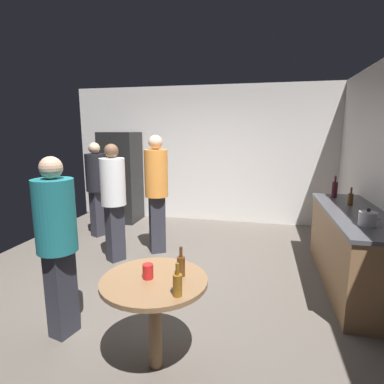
{
  "coord_description": "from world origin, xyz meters",
  "views": [
    {
      "loc": [
        1.19,
        -3.59,
        1.81
      ],
      "look_at": [
        0.35,
        0.15,
        1.06
      ],
      "focal_mm": 29.13,
      "sensor_mm": 36.0,
      "label": 1
    }
  ],
  "objects": [
    {
      "name": "beer_bottle_amber",
      "position": [
        0.69,
        -1.76,
        0.82
      ],
      "size": [
        0.06,
        0.06,
        0.23
      ],
      "color": "#8C5919",
      "rests_on": "foreground_table"
    },
    {
      "name": "beer_bottle_brown",
      "position": [
        0.63,
        -1.47,
        0.82
      ],
      "size": [
        0.06,
        0.06,
        0.23
      ],
      "color": "#593314",
      "rests_on": "foreground_table"
    },
    {
      "name": "wine_bottle_on_counter",
      "position": [
        2.2,
        1.01,
        1.02
      ],
      "size": [
        0.08,
        0.08,
        0.31
      ],
      "color": "#3F141E",
      "rests_on": "kitchen_counter"
    },
    {
      "name": "ground_plane",
      "position": [
        0.0,
        0.0,
        -0.05
      ],
      "size": [
        5.2,
        5.2,
        0.1
      ],
      "primitive_type": "cube",
      "color": "#5B544C"
    },
    {
      "name": "kitchen_counter",
      "position": [
        2.28,
        0.23,
        0.45
      ],
      "size": [
        0.64,
        2.13,
        0.9
      ],
      "color": "olive",
      "rests_on": "ground_plane"
    },
    {
      "name": "kettle",
      "position": [
        2.23,
        -0.35,
        0.97
      ],
      "size": [
        0.24,
        0.17,
        0.18
      ],
      "color": "#B2B2B7",
      "rests_on": "kitchen_counter"
    },
    {
      "name": "person_in_white_shirt",
      "position": [
        -0.78,
        0.26,
        0.96
      ],
      "size": [
        0.47,
        0.47,
        1.65
      ],
      "rotation": [
        0.0,
        0.0,
        -0.56
      ],
      "color": "#2D2D38",
      "rests_on": "ground_plane"
    },
    {
      "name": "person_in_teal_shirt",
      "position": [
        -0.5,
        -1.36,
        0.94
      ],
      "size": [
        0.41,
        0.41,
        1.61
      ],
      "rotation": [
        0.0,
        0.0,
        -0.24
      ],
      "color": "#2D2D38",
      "rests_on": "ground_plane"
    },
    {
      "name": "person_in_black_shirt",
      "position": [
        -1.57,
        1.2,
        0.95
      ],
      "size": [
        0.45,
        0.45,
        1.63
      ],
      "rotation": [
        0.0,
        0.0,
        -0.42
      ],
      "color": "#2D2D38",
      "rests_on": "ground_plane"
    },
    {
      "name": "person_in_orange_shirt",
      "position": [
        -0.31,
        0.69,
        1.03
      ],
      "size": [
        0.47,
        0.47,
        1.76
      ],
      "rotation": [
        0.0,
        0.0,
        -1.03
      ],
      "color": "#2D2D38",
      "rests_on": "ground_plane"
    },
    {
      "name": "plastic_cup_red",
      "position": [
        0.4,
        -1.57,
        0.79
      ],
      "size": [
        0.08,
        0.08,
        0.11
      ],
      "primitive_type": "cylinder",
      "color": "red",
      "rests_on": "foreground_table"
    },
    {
      "name": "wall_back",
      "position": [
        0.0,
        2.63,
        1.35
      ],
      "size": [
        5.32,
        0.06,
        2.7
      ],
      "primitive_type": "cube",
      "color": "silver",
      "rests_on": "ground_plane"
    },
    {
      "name": "foreground_table",
      "position": [
        0.45,
        -1.56,
        0.63
      ],
      "size": [
        0.8,
        0.8,
        0.73
      ],
      "color": "olive",
      "rests_on": "ground_plane"
    },
    {
      "name": "beer_bottle_on_counter",
      "position": [
        2.29,
        0.54,
        0.98
      ],
      "size": [
        0.06,
        0.06,
        0.23
      ],
      "color": "#593314",
      "rests_on": "kitchen_counter"
    },
    {
      "name": "refrigerator",
      "position": [
        -1.58,
        2.2,
        0.9
      ],
      "size": [
        0.7,
        0.68,
        1.8
      ],
      "color": "black",
      "rests_on": "ground_plane"
    }
  ]
}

